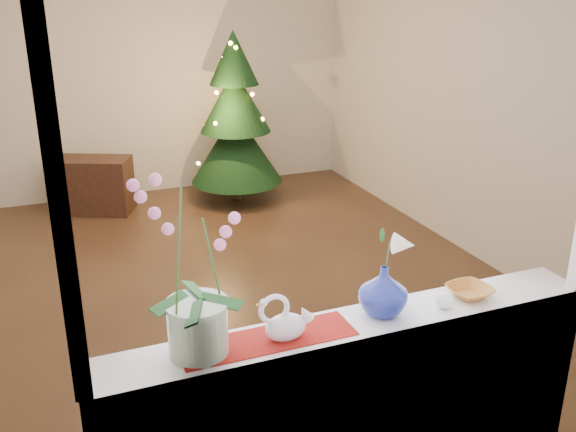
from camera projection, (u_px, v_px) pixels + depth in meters
name	position (u px, v px, depth m)	size (l,w,h in m)	color
ground	(210.00, 283.00, 5.01)	(5.00, 5.00, 0.00)	#372216
wall_back	(140.00, 68.00, 6.71)	(4.50, 0.10, 2.70)	beige
wall_front	(375.00, 236.00, 2.37)	(4.50, 0.10, 2.70)	beige
wall_right	(465.00, 92.00, 5.33)	(0.10, 5.00, 2.70)	beige
window_apron	(360.00, 431.00, 2.72)	(2.20, 0.08, 0.88)	white
windowsill	(354.00, 326.00, 2.64)	(2.20, 0.26, 0.04)	white
window_frame	(376.00, 142.00, 2.27)	(2.22, 0.06, 1.60)	white
runner	(268.00, 339.00, 2.50)	(0.70, 0.20, 0.01)	maroon
orchid_pot	(195.00, 267.00, 2.29)	(0.24, 0.24, 0.71)	beige
swan	(286.00, 317.00, 2.47)	(0.23, 0.10, 0.19)	silver
blue_vase	(384.00, 287.00, 2.65)	(0.24, 0.24, 0.25)	navy
lily	(386.00, 239.00, 2.58)	(0.14, 0.08, 0.19)	silver
paperweight	(445.00, 300.00, 2.73)	(0.08, 0.08, 0.08)	white
amber_dish	(470.00, 292.00, 2.83)	(0.16, 0.16, 0.04)	#A16523
xmas_tree	(235.00, 118.00, 6.62)	(0.96, 0.96, 1.76)	black
side_table	(93.00, 185.00, 6.45)	(0.75, 0.37, 0.56)	black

